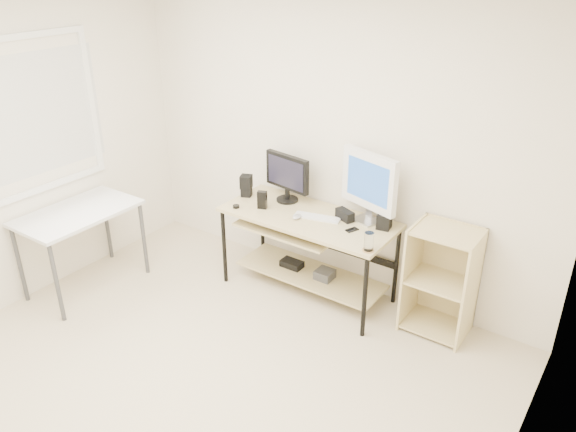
% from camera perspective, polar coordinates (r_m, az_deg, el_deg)
% --- Properties ---
extents(room, '(4.01, 4.01, 2.62)m').
position_cam_1_polar(room, '(3.47, -14.40, -0.48)').
color(room, beige).
rests_on(room, ground).
extents(desk, '(1.50, 0.65, 0.75)m').
position_cam_1_polar(desk, '(4.84, 1.80, -2.15)').
color(desk, tan).
rests_on(desk, ground).
extents(side_table, '(0.60, 1.00, 0.75)m').
position_cam_1_polar(side_table, '(5.17, -20.50, -0.34)').
color(side_table, silver).
rests_on(side_table, ground).
extents(shelf_unit, '(0.50, 0.40, 0.90)m').
position_cam_1_polar(shelf_unit, '(4.58, 15.42, -6.18)').
color(shelf_unit, beige).
rests_on(shelf_unit, ground).
extents(black_monitor, '(0.47, 0.19, 0.43)m').
position_cam_1_polar(black_monitor, '(4.92, -0.09, 4.18)').
color(black_monitor, black).
rests_on(black_monitor, desk).
extents(white_imac, '(0.55, 0.21, 0.59)m').
position_cam_1_polar(white_imac, '(4.54, 8.22, 3.37)').
color(white_imac, silver).
rests_on(white_imac, desk).
extents(keyboard, '(0.41, 0.20, 0.01)m').
position_cam_1_polar(keyboard, '(4.69, 2.97, -0.14)').
color(keyboard, silver).
rests_on(keyboard, desk).
extents(mouse, '(0.07, 0.11, 0.03)m').
position_cam_1_polar(mouse, '(4.67, 0.91, -0.07)').
color(mouse, '#AEAEB3').
rests_on(mouse, desk).
extents(center_speaker, '(0.19, 0.13, 0.08)m').
position_cam_1_polar(center_speaker, '(4.67, 5.79, 0.11)').
color(center_speaker, black).
rests_on(center_speaker, desk).
extents(speaker_left, '(0.13, 0.13, 0.20)m').
position_cam_1_polar(speaker_left, '(5.08, -4.26, 3.13)').
color(speaker_left, black).
rests_on(speaker_left, desk).
extents(speaker_right, '(0.12, 0.12, 0.13)m').
position_cam_1_polar(speaker_right, '(4.56, 9.76, -0.53)').
color(speaker_right, black).
rests_on(speaker_right, desk).
extents(audio_controller, '(0.09, 0.07, 0.16)m').
position_cam_1_polar(audio_controller, '(4.84, -2.64, 1.64)').
color(audio_controller, black).
rests_on(audio_controller, desk).
extents(volume_puck, '(0.08, 0.08, 0.02)m').
position_cam_1_polar(volume_puck, '(4.89, -5.29, 0.97)').
color(volume_puck, black).
rests_on(volume_puck, desk).
extents(smartphone, '(0.09, 0.12, 0.01)m').
position_cam_1_polar(smartphone, '(4.51, 6.51, -1.41)').
color(smartphone, black).
rests_on(smartphone, desk).
extents(coaster, '(0.12, 0.12, 0.01)m').
position_cam_1_polar(coaster, '(4.24, 8.15, -3.46)').
color(coaster, '#A9824C').
rests_on(coaster, desk).
extents(drinking_glass, '(0.09, 0.09, 0.14)m').
position_cam_1_polar(drinking_glass, '(4.20, 8.22, -2.57)').
color(drinking_glass, white).
rests_on(drinking_glass, coaster).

